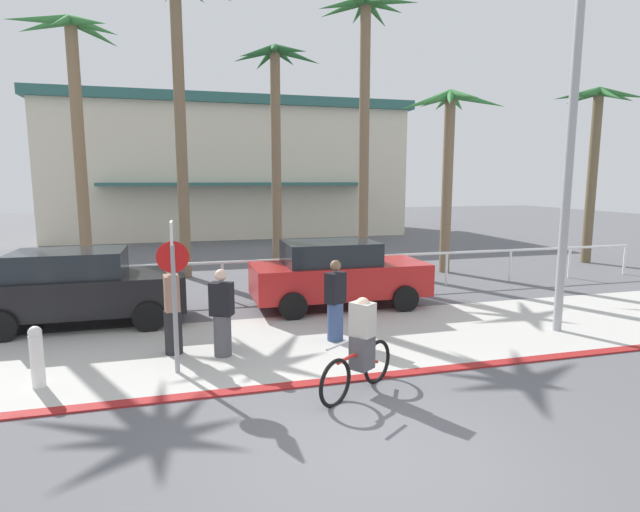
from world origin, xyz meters
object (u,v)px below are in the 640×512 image
at_px(stop_sign_bike_lane, 173,275).
at_px(palm_tree_6, 449,132).
at_px(palm_tree_3, 179,65).
at_px(palm_tree_7, 596,131).
at_px(palm_tree_5, 365,70).
at_px(bollard_2, 37,356).
at_px(palm_tree_2, 75,86).
at_px(car_red_2, 337,273).
at_px(palm_tree_4, 275,104).
at_px(pedestrian_2, 172,312).
at_px(pedestrian_0, 335,304).
at_px(cyclist_red_0, 360,348).
at_px(pedestrian_1, 222,317).
at_px(car_black_1, 81,287).
at_px(streetlight_curb, 580,126).

height_order(stop_sign_bike_lane, palm_tree_6, palm_tree_6).
xyz_separation_m(stop_sign_bike_lane, palm_tree_3, (0.25, 8.74, 5.12)).
bearing_deg(palm_tree_7, palm_tree_5, 174.97).
height_order(stop_sign_bike_lane, bollard_2, stop_sign_bike_lane).
relative_size(palm_tree_2, car_red_2, 1.85).
xyz_separation_m(palm_tree_4, pedestrian_2, (-3.67, -9.35, -5.13)).
distance_m(palm_tree_2, palm_tree_3, 3.21).
relative_size(palm_tree_7, pedestrian_0, 4.03).
bearing_deg(palm_tree_3, palm_tree_7, -3.84).
xyz_separation_m(palm_tree_6, cyclist_red_0, (-6.30, -8.78, -4.14)).
bearing_deg(palm_tree_5, palm_tree_4, 146.97).
bearing_deg(palm_tree_2, palm_tree_6, -8.13).
xyz_separation_m(pedestrian_0, pedestrian_1, (-2.25, -0.31, -0.01)).
relative_size(car_black_1, pedestrian_0, 2.66).
bearing_deg(car_black_1, palm_tree_5, 30.66).
relative_size(palm_tree_3, cyclist_red_0, 6.27).
bearing_deg(bollard_2, car_red_2, 31.29).
relative_size(stop_sign_bike_lane, bollard_2, 2.56).
distance_m(palm_tree_5, palm_tree_6, 3.57).
bearing_deg(palm_tree_5, palm_tree_6, -24.96).
relative_size(palm_tree_3, palm_tree_6, 1.53).
relative_size(palm_tree_4, car_red_2, 1.83).
distance_m(streetlight_curb, palm_tree_5, 8.94).
distance_m(cyclist_red_0, pedestrian_2, 3.72).
distance_m(palm_tree_3, palm_tree_6, 9.10).
bearing_deg(palm_tree_7, pedestrian_2, -156.52).
bearing_deg(car_red_2, pedestrian_0, -107.88).
height_order(palm_tree_4, pedestrian_1, palm_tree_4).
height_order(bollard_2, pedestrian_2, pedestrian_2).
bearing_deg(bollard_2, streetlight_curb, 1.00).
bearing_deg(stop_sign_bike_lane, pedestrian_0, 17.04).
bearing_deg(pedestrian_0, cyclist_red_0, -97.96).
bearing_deg(pedestrian_1, streetlight_curb, -4.20).
height_order(palm_tree_2, pedestrian_1, palm_tree_2).
xyz_separation_m(car_black_1, pedestrian_2, (2.00, -2.53, -0.05)).
bearing_deg(palm_tree_7, pedestrian_0, -151.29).
distance_m(streetlight_curb, palm_tree_7, 10.78).
height_order(palm_tree_4, palm_tree_6, palm_tree_4).
xyz_separation_m(stop_sign_bike_lane, streetlight_curb, (7.86, 0.11, 2.60)).
xyz_separation_m(palm_tree_6, pedestrian_2, (-9.08, -6.31, -4.02)).
distance_m(cyclist_red_0, pedestrian_1, 2.85).
bearing_deg(palm_tree_2, pedestrian_2, -70.72).
bearing_deg(palm_tree_3, pedestrian_0, -70.22).
bearing_deg(palm_tree_6, pedestrian_1, -140.91).
distance_m(palm_tree_3, palm_tree_4, 3.80).
relative_size(bollard_2, palm_tree_7, 0.15).
bearing_deg(pedestrian_0, palm_tree_3, 109.78).
relative_size(palm_tree_4, pedestrian_2, 4.56).
bearing_deg(palm_tree_5, car_red_2, -116.61).
distance_m(pedestrian_0, pedestrian_2, 3.12).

